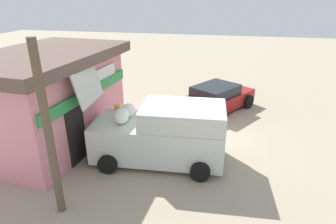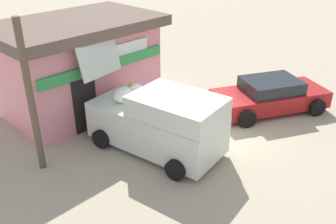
{
  "view_description": "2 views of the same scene",
  "coord_description": "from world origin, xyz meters",
  "px_view_note": "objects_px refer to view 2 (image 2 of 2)",
  "views": [
    {
      "loc": [
        -9.94,
        -1.16,
        5.33
      ],
      "look_at": [
        0.0,
        0.88,
        1.08
      ],
      "focal_mm": 30.61,
      "sensor_mm": 36.0,
      "label": 1
    },
    {
      "loc": [
        -9.46,
        -5.91,
        6.55
      ],
      "look_at": [
        -0.68,
        1.16,
        0.8
      ],
      "focal_mm": 39.88,
      "sensor_mm": 36.0,
      "label": 2
    }
  ],
  "objects_px": {
    "delivery_van": "(159,121)",
    "vendor_standing": "(133,101)",
    "customer_bending": "(118,118)",
    "paint_bucket": "(178,100)",
    "unloaded_banana_pile": "(89,117)",
    "parked_sedan": "(270,96)",
    "storefront_bar": "(80,64)"
  },
  "relations": [
    {
      "from": "customer_bending",
      "to": "unloaded_banana_pile",
      "type": "relative_size",
      "value": 1.58
    },
    {
      "from": "storefront_bar",
      "to": "delivery_van",
      "type": "height_order",
      "value": "storefront_bar"
    },
    {
      "from": "storefront_bar",
      "to": "customer_bending",
      "type": "height_order",
      "value": "storefront_bar"
    },
    {
      "from": "customer_bending",
      "to": "delivery_van",
      "type": "bearing_deg",
      "value": -76.46
    },
    {
      "from": "parked_sedan",
      "to": "customer_bending",
      "type": "relative_size",
      "value": 3.68
    },
    {
      "from": "delivery_van",
      "to": "vendor_standing",
      "type": "relative_size",
      "value": 2.92
    },
    {
      "from": "parked_sedan",
      "to": "unloaded_banana_pile",
      "type": "xyz_separation_m",
      "value": [
        -5.0,
        4.71,
        -0.42
      ]
    },
    {
      "from": "parked_sedan",
      "to": "customer_bending",
      "type": "height_order",
      "value": "parked_sedan"
    },
    {
      "from": "customer_bending",
      "to": "paint_bucket",
      "type": "xyz_separation_m",
      "value": [
        3.34,
        0.05,
        -0.59
      ]
    },
    {
      "from": "storefront_bar",
      "to": "paint_bucket",
      "type": "height_order",
      "value": "storefront_bar"
    },
    {
      "from": "parked_sedan",
      "to": "unloaded_banana_pile",
      "type": "relative_size",
      "value": 5.82
    },
    {
      "from": "parked_sedan",
      "to": "vendor_standing",
      "type": "relative_size",
      "value": 2.87
    },
    {
      "from": "parked_sedan",
      "to": "vendor_standing",
      "type": "xyz_separation_m",
      "value": [
        -4.12,
        3.33,
        0.31
      ]
    },
    {
      "from": "vendor_standing",
      "to": "unloaded_banana_pile",
      "type": "relative_size",
      "value": 2.03
    },
    {
      "from": "storefront_bar",
      "to": "parked_sedan",
      "type": "height_order",
      "value": "storefront_bar"
    },
    {
      "from": "storefront_bar",
      "to": "customer_bending",
      "type": "xyz_separation_m",
      "value": [
        -0.81,
        -2.78,
        -1.0
      ]
    },
    {
      "from": "customer_bending",
      "to": "storefront_bar",
      "type": "bearing_deg",
      "value": 73.66
    },
    {
      "from": "parked_sedan",
      "to": "vendor_standing",
      "type": "height_order",
      "value": "vendor_standing"
    },
    {
      "from": "vendor_standing",
      "to": "unloaded_banana_pile",
      "type": "bearing_deg",
      "value": 122.63
    },
    {
      "from": "delivery_van",
      "to": "unloaded_banana_pile",
      "type": "bearing_deg",
      "value": 93.26
    },
    {
      "from": "unloaded_banana_pile",
      "to": "customer_bending",
      "type": "bearing_deg",
      "value": -95.84
    },
    {
      "from": "paint_bucket",
      "to": "unloaded_banana_pile",
      "type": "bearing_deg",
      "value": 152.38
    },
    {
      "from": "parked_sedan",
      "to": "vendor_standing",
      "type": "distance_m",
      "value": 5.3
    },
    {
      "from": "unloaded_banana_pile",
      "to": "paint_bucket",
      "type": "distance_m",
      "value": 3.58
    },
    {
      "from": "parked_sedan",
      "to": "paint_bucket",
      "type": "bearing_deg",
      "value": 120.99
    },
    {
      "from": "delivery_van",
      "to": "parked_sedan",
      "type": "height_order",
      "value": "delivery_van"
    },
    {
      "from": "delivery_van",
      "to": "vendor_standing",
      "type": "xyz_separation_m",
      "value": [
        0.7,
        1.81,
        -0.09
      ]
    },
    {
      "from": "storefront_bar",
      "to": "unloaded_banana_pile",
      "type": "height_order",
      "value": "storefront_bar"
    },
    {
      "from": "delivery_van",
      "to": "customer_bending",
      "type": "bearing_deg",
      "value": 103.54
    },
    {
      "from": "customer_bending",
      "to": "unloaded_banana_pile",
      "type": "height_order",
      "value": "customer_bending"
    },
    {
      "from": "customer_bending",
      "to": "paint_bucket",
      "type": "bearing_deg",
      "value": 0.92
    },
    {
      "from": "vendor_standing",
      "to": "paint_bucket",
      "type": "bearing_deg",
      "value": -6.88
    }
  ]
}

